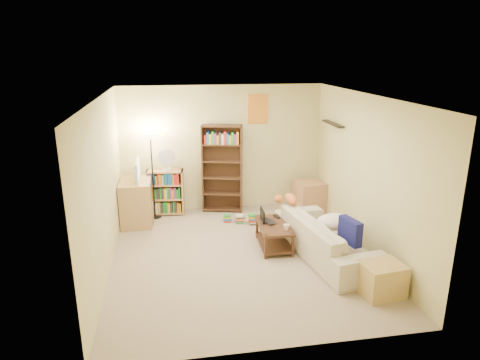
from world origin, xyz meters
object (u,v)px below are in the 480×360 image
object	(u,v)px
coffee_table	(274,232)
mug	(286,227)
tall_bookshelf	(222,167)
short_bookshelf	(166,192)
side_table	(309,196)
laptop	(270,221)
tabby_cat	(289,199)
desk_fan	(167,159)
end_cabinet	(382,279)
tv_stand	(136,202)
floor_lamp	(151,151)
sofa	(326,238)
television	(134,171)

from	to	relation	value
coffee_table	mug	bearing A→B (deg)	-60.49
tall_bookshelf	short_bookshelf	bearing A→B (deg)	-166.39
side_table	laptop	bearing A→B (deg)	-129.67
tabby_cat	laptop	bearing A→B (deg)	-152.48
desk_fan	end_cabinet	bearing A→B (deg)	-51.06
laptop	tv_stand	bearing A→B (deg)	38.81
desk_fan	short_bookshelf	bearing A→B (deg)	138.42
tabby_cat	floor_lamp	size ratio (longest dim) A/B	0.30
tv_stand	end_cabinet	bearing A→B (deg)	-41.83
mug	tall_bookshelf	xyz separation A→B (m)	(-0.75, 2.07, 0.48)
sofa	coffee_table	bearing A→B (deg)	49.23
desk_fan	tall_bookshelf	bearing A→B (deg)	2.36
laptop	television	distance (m)	2.66
tabby_cat	side_table	bearing A→B (deg)	56.77
tabby_cat	television	size ratio (longest dim) A/B	0.76
tabby_cat	floor_lamp	world-z (taller)	floor_lamp
sofa	laptop	size ratio (longest dim) A/B	5.77
short_bookshelf	laptop	bearing A→B (deg)	-38.93
coffee_table	side_table	distance (m)	1.88
side_table	end_cabinet	size ratio (longest dim) A/B	1.14
tv_stand	television	size ratio (longest dim) A/B	1.27
tall_bookshelf	short_bookshelf	size ratio (longest dim) A/B	1.94
tall_bookshelf	floor_lamp	bearing A→B (deg)	-160.71
sofa	short_bookshelf	distance (m)	3.37
tabby_cat	floor_lamp	distance (m)	2.74
coffee_table	desk_fan	bearing A→B (deg)	135.88
mug	end_cabinet	size ratio (longest dim) A/B	0.22
tall_bookshelf	side_table	xyz separation A→B (m)	(1.73, -0.30, -0.62)
coffee_table	floor_lamp	size ratio (longest dim) A/B	0.56
end_cabinet	sofa	bearing A→B (deg)	105.38
sofa	tv_stand	distance (m)	3.56
coffee_table	tv_stand	bearing A→B (deg)	150.39
tabby_cat	side_table	distance (m)	1.48
laptop	side_table	world-z (taller)	side_table
sofa	tabby_cat	distance (m)	0.96
sofa	television	distance (m)	3.62
laptop	desk_fan	bearing A→B (deg)	23.83
sofa	tabby_cat	xyz separation A→B (m)	(-0.41, 0.78, 0.40)
television	end_cabinet	bearing A→B (deg)	-131.83
tabby_cat	laptop	world-z (taller)	tabby_cat
short_bookshelf	side_table	size ratio (longest dim) A/B	1.47
desk_fan	side_table	distance (m)	2.94
tall_bookshelf	end_cabinet	world-z (taller)	tall_bookshelf
end_cabinet	tv_stand	bearing A→B (deg)	137.63
end_cabinet	side_table	bearing A→B (deg)	89.17
desk_fan	side_table	bearing A→B (deg)	-5.29
sofa	end_cabinet	world-z (taller)	sofa
sofa	tall_bookshelf	distance (m)	2.71
coffee_table	tabby_cat	bearing A→B (deg)	46.81
television	tall_bookshelf	size ratio (longest dim) A/B	0.38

